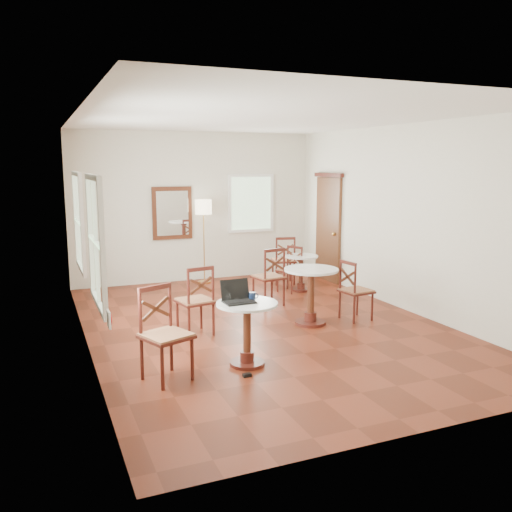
{
  "coord_description": "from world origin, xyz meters",
  "views": [
    {
      "loc": [
        -3.05,
        -7.04,
        2.36
      ],
      "look_at": [
        0.0,
        0.3,
        1.0
      ],
      "focal_mm": 37.65,
      "sensor_mm": 36.0,
      "label": 1
    }
  ],
  "objects_px": {
    "cafe_table_near": "(247,326)",
    "chair_back_a": "(284,260)",
    "chair_mid_b": "(355,290)",
    "chair_near_a": "(196,300)",
    "floor_lamp": "(203,213)",
    "chair_back_b": "(290,269)",
    "power_adapter": "(247,375)",
    "cafe_table_mid": "(311,290)",
    "chair_near_b": "(165,334)",
    "navy_mug": "(253,296)",
    "chair_mid_a": "(269,277)",
    "water_glass": "(228,298)",
    "laptop": "(237,297)",
    "mouse": "(236,299)",
    "cafe_table_back": "(301,269)"
  },
  "relations": [
    {
      "from": "cafe_table_mid",
      "to": "floor_lamp",
      "type": "distance_m",
      "value": 3.52
    },
    {
      "from": "chair_near_a",
      "to": "chair_mid_b",
      "type": "height_order",
      "value": "chair_near_a"
    },
    {
      "from": "floor_lamp",
      "to": "navy_mug",
      "type": "relative_size",
      "value": 13.88
    },
    {
      "from": "floor_lamp",
      "to": "chair_near_b",
      "type": "bearing_deg",
      "value": -112.1
    },
    {
      "from": "chair_back_a",
      "to": "floor_lamp",
      "type": "xyz_separation_m",
      "value": [
        -1.44,
        0.7,
        0.94
      ]
    },
    {
      "from": "cafe_table_near",
      "to": "power_adapter",
      "type": "relative_size",
      "value": 8.05
    },
    {
      "from": "chair_mid_a",
      "to": "water_glass",
      "type": "height_order",
      "value": "chair_mid_a"
    },
    {
      "from": "chair_near_a",
      "to": "chair_near_b",
      "type": "height_order",
      "value": "chair_near_b"
    },
    {
      "from": "cafe_table_near",
      "to": "chair_mid_b",
      "type": "distance_m",
      "value": 2.49
    },
    {
      "from": "chair_mid_b",
      "to": "chair_back_b",
      "type": "xyz_separation_m",
      "value": [
        -0.09,
        2.06,
        -0.04
      ]
    },
    {
      "from": "chair_mid_b",
      "to": "navy_mug",
      "type": "xyz_separation_m",
      "value": [
        -2.12,
        -1.05,
        0.35
      ]
    },
    {
      "from": "chair_near_a",
      "to": "chair_back_a",
      "type": "distance_m",
      "value": 3.55
    },
    {
      "from": "chair_near_b",
      "to": "navy_mug",
      "type": "height_order",
      "value": "chair_near_b"
    },
    {
      "from": "cafe_table_mid",
      "to": "chair_back_b",
      "type": "bearing_deg",
      "value": 72.07
    },
    {
      "from": "chair_near_a",
      "to": "chair_back_b",
      "type": "relative_size",
      "value": 1.17
    },
    {
      "from": "chair_back_b",
      "to": "navy_mug",
      "type": "distance_m",
      "value": 3.73
    },
    {
      "from": "chair_back_b",
      "to": "mouse",
      "type": "bearing_deg",
      "value": -64.67
    },
    {
      "from": "chair_mid_a",
      "to": "chair_back_b",
      "type": "xyz_separation_m",
      "value": [
        0.77,
        0.77,
        -0.07
      ]
    },
    {
      "from": "chair_near_a",
      "to": "chair_mid_a",
      "type": "height_order",
      "value": "chair_mid_a"
    },
    {
      "from": "chair_near_a",
      "to": "laptop",
      "type": "xyz_separation_m",
      "value": [
        0.14,
        -1.26,
        0.34
      ]
    },
    {
      "from": "cafe_table_back",
      "to": "chair_back_b",
      "type": "xyz_separation_m",
      "value": [
        -0.22,
        0.01,
        0.01
      ]
    },
    {
      "from": "cafe_table_near",
      "to": "chair_mid_a",
      "type": "distance_m",
      "value": 2.77
    },
    {
      "from": "chair_back_a",
      "to": "water_glass",
      "type": "xyz_separation_m",
      "value": [
        -2.49,
        -3.73,
        0.34
      ]
    },
    {
      "from": "chair_back_a",
      "to": "floor_lamp",
      "type": "bearing_deg",
      "value": -12.85
    },
    {
      "from": "floor_lamp",
      "to": "water_glass",
      "type": "height_order",
      "value": "floor_lamp"
    },
    {
      "from": "chair_back_a",
      "to": "water_glass",
      "type": "relative_size",
      "value": 9.79
    },
    {
      "from": "cafe_table_near",
      "to": "chair_back_a",
      "type": "distance_m",
      "value": 4.46
    },
    {
      "from": "cafe_table_mid",
      "to": "laptop",
      "type": "height_order",
      "value": "laptop"
    },
    {
      "from": "cafe_table_back",
      "to": "floor_lamp",
      "type": "bearing_deg",
      "value": 137.65
    },
    {
      "from": "cafe_table_back",
      "to": "chair_mid_b",
      "type": "relative_size",
      "value": 0.72
    },
    {
      "from": "cafe_table_mid",
      "to": "power_adapter",
      "type": "distance_m",
      "value": 2.28
    },
    {
      "from": "chair_mid_b",
      "to": "power_adapter",
      "type": "distance_m",
      "value": 2.81
    },
    {
      "from": "chair_near_a",
      "to": "laptop",
      "type": "distance_m",
      "value": 1.32
    },
    {
      "from": "chair_mid_b",
      "to": "navy_mug",
      "type": "height_order",
      "value": "chair_mid_b"
    },
    {
      "from": "chair_near_a",
      "to": "laptop",
      "type": "bearing_deg",
      "value": 86.02
    },
    {
      "from": "chair_back_a",
      "to": "chair_back_b",
      "type": "distance_m",
      "value": 0.67
    },
    {
      "from": "laptop",
      "to": "mouse",
      "type": "xyz_separation_m",
      "value": [
        0.01,
        0.05,
        -0.04
      ]
    },
    {
      "from": "cafe_table_near",
      "to": "chair_back_b",
      "type": "relative_size",
      "value": 0.91
    },
    {
      "from": "chair_mid_b",
      "to": "power_adapter",
      "type": "bearing_deg",
      "value": 115.33
    },
    {
      "from": "chair_back_b",
      "to": "power_adapter",
      "type": "relative_size",
      "value": 8.87
    },
    {
      "from": "chair_mid_b",
      "to": "floor_lamp",
      "type": "distance_m",
      "value": 3.78
    },
    {
      "from": "cafe_table_mid",
      "to": "chair_near_a",
      "type": "height_order",
      "value": "chair_near_a"
    },
    {
      "from": "floor_lamp",
      "to": "cafe_table_back",
      "type": "bearing_deg",
      "value": -42.35
    },
    {
      "from": "chair_mid_b",
      "to": "chair_back_a",
      "type": "bearing_deg",
      "value": -8.27
    },
    {
      "from": "chair_mid_a",
      "to": "chair_back_b",
      "type": "relative_size",
      "value": 1.18
    },
    {
      "from": "chair_near_b",
      "to": "chair_back_a",
      "type": "xyz_separation_m",
      "value": [
        3.29,
        3.88,
        -0.04
      ]
    },
    {
      "from": "mouse",
      "to": "water_glass",
      "type": "bearing_deg",
      "value": -166.1
    },
    {
      "from": "chair_mid_b",
      "to": "navy_mug",
      "type": "bearing_deg",
      "value": 109.81
    },
    {
      "from": "cafe_table_mid",
      "to": "chair_near_b",
      "type": "xyz_separation_m",
      "value": [
        -2.48,
        -1.23,
        -0.0
      ]
    },
    {
      "from": "chair_near_b",
      "to": "power_adapter",
      "type": "bearing_deg",
      "value": -40.3
    }
  ]
}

